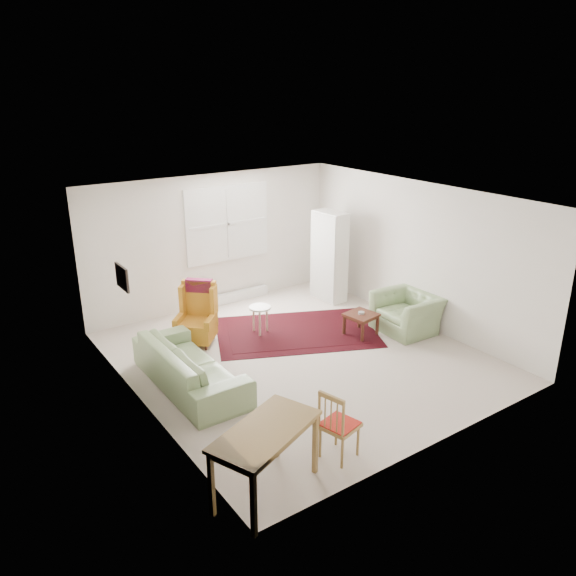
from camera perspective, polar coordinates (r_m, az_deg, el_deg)
room at (r=8.51m, az=0.45°, el=1.16°), size 5.04×5.54×2.51m
rug at (r=9.65m, az=0.84°, el=-4.43°), size 3.16×2.69×0.03m
sofa at (r=7.96m, az=-10.00°, el=-6.95°), size 0.86×2.18×0.88m
armchair at (r=9.79m, az=11.99°, el=-2.11°), size 0.93×1.05×0.79m
wingback_chair at (r=9.18m, az=-9.38°, el=-2.65°), size 0.86×0.86×1.02m
coffee_table at (r=9.57m, az=7.41°, el=-3.66°), size 0.54×0.54×0.39m
stool at (r=9.53m, az=-2.85°, el=-3.24°), size 0.40×0.40×0.49m
cabinet at (r=10.89m, az=4.24°, el=3.23°), size 0.42×0.72×1.75m
desk at (r=5.99m, az=-2.24°, el=-17.19°), size 1.36×1.02×0.77m
desk_chair at (r=6.48m, az=5.28°, el=-13.54°), size 0.46×0.46×0.86m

